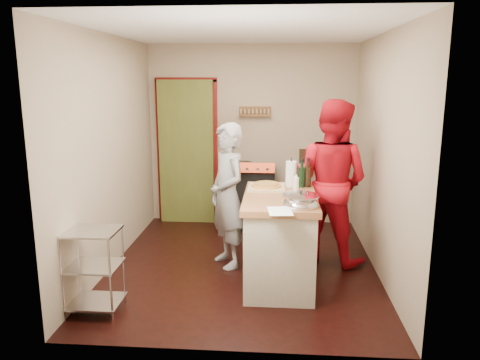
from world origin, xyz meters
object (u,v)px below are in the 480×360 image
object	(u,v)px
stove	(253,197)
person_stripe	(227,196)
island	(280,237)
person_red	(331,182)
wire_shelving	(93,267)

from	to	relation	value
stove	person_stripe	distance (m)	1.47
island	person_stripe	xyz separation A→B (m)	(-0.59, 0.42, 0.32)
stove	person_red	size ratio (longest dim) A/B	0.53
wire_shelving	person_red	bearing A→B (deg)	33.14
wire_shelving	island	distance (m)	1.87
wire_shelving	island	bearing A→B (deg)	25.14
island	person_red	xyz separation A→B (m)	(0.59, 0.69, 0.45)
stove	person_stripe	xyz separation A→B (m)	(-0.23, -1.41, 0.37)
person_stripe	person_red	world-z (taller)	person_red
stove	island	distance (m)	1.87
wire_shelving	person_red	xyz separation A→B (m)	(2.28, 1.49, 0.51)
wire_shelving	person_stripe	size ratio (longest dim) A/B	0.49
wire_shelving	person_red	world-z (taller)	person_red
person_stripe	person_red	size ratio (longest dim) A/B	0.87
wire_shelving	island	size ratio (longest dim) A/B	0.58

